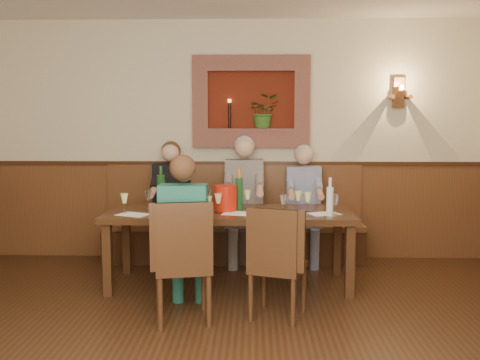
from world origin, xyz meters
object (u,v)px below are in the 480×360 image
at_px(chair_near_right, 277,285).
at_px(person_bench_left, 171,213).
at_px(person_bench_mid, 244,211).
at_px(person_bench_right, 304,215).
at_px(spittoon_bucket, 225,198).
at_px(wine_bottle_green_a, 239,193).
at_px(wine_bottle_green_b, 161,191).
at_px(bench, 234,233).
at_px(water_bottle, 330,200).
at_px(person_chair_front, 185,248).
at_px(dining_table, 230,218).
at_px(chair_near_left, 183,286).

distance_m(chair_near_right, person_bench_left, 2.08).
distance_m(person_bench_left, person_bench_mid, 0.84).
bearing_deg(person_bench_left, person_bench_right, 0.05).
bearing_deg(chair_near_right, person_bench_right, 96.43).
relative_size(person_bench_mid, spittoon_bucket, 5.82).
bearing_deg(wine_bottle_green_a, spittoon_bucket, -153.74).
relative_size(wine_bottle_green_a, wine_bottle_green_b, 0.95).
distance_m(bench, water_bottle, 1.62).
distance_m(chair_near_right, wine_bottle_green_a, 1.18).
xyz_separation_m(person_bench_right, person_chair_front, (-1.15, -1.62, 0.00)).
bearing_deg(spittoon_bucket, dining_table, -2.21).
bearing_deg(person_bench_mid, wine_bottle_green_a, -92.52).
relative_size(dining_table, person_bench_left, 1.72).
xyz_separation_m(bench, chair_near_left, (-0.34, -1.91, -0.03)).
relative_size(person_bench_left, spittoon_bucket, 5.56).
relative_size(bench, spittoon_bucket, 11.94).
bearing_deg(person_chair_front, chair_near_left, -88.69).
bearing_deg(chair_near_left, water_bottle, 17.41).
bearing_deg(chair_near_right, person_chair_front, -167.59).
height_order(chair_near_left, person_bench_right, person_bench_right).
height_order(bench, person_bench_left, person_bench_left).
relative_size(spittoon_bucket, water_bottle, 0.70).
bearing_deg(spittoon_bucket, person_bench_left, 128.99).
xyz_separation_m(dining_table, water_bottle, (0.95, -0.25, 0.22)).
bearing_deg(spittoon_bucket, chair_near_left, -106.98).
distance_m(person_bench_left, person_bench_right, 1.52).
distance_m(chair_near_right, water_bottle, 1.01).
bearing_deg(person_bench_mid, wine_bottle_green_b, -137.92).
height_order(person_bench_mid, person_bench_right, person_bench_mid).
relative_size(person_bench_left, person_bench_right, 1.03).
xyz_separation_m(bench, person_chair_front, (-0.34, -1.72, 0.23)).
distance_m(dining_table, person_bench_left, 1.11).
bearing_deg(person_bench_right, bench, 172.67).
relative_size(chair_near_right, wine_bottle_green_a, 2.30).
bearing_deg(dining_table, wine_bottle_green_a, 36.34).
bearing_deg(bench, person_chair_front, -101.22).
bearing_deg(wine_bottle_green_b, person_bench_right, 26.36).
xyz_separation_m(bench, spittoon_bucket, (-0.04, -0.94, 0.55)).
bearing_deg(person_bench_mid, spittoon_bucket, -101.29).
distance_m(bench, person_chair_front, 1.77).
relative_size(chair_near_left, water_bottle, 2.81).
xyz_separation_m(person_bench_right, spittoon_bucket, (-0.85, -0.84, 0.32)).
distance_m(dining_table, person_bench_right, 1.17).
bearing_deg(person_bench_right, person_bench_left, -179.95).
bearing_deg(person_bench_mid, chair_near_left, -104.38).
bearing_deg(person_bench_mid, bench, 139.47).
bearing_deg(chair_near_right, wine_bottle_green_a, 128.88).
height_order(person_chair_front, spittoon_bucket, person_chair_front).
height_order(person_chair_front, wine_bottle_green_b, person_chair_front).
bearing_deg(spittoon_bucket, wine_bottle_green_b, 171.62).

